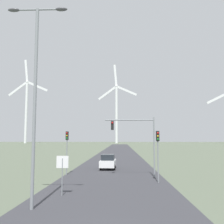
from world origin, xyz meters
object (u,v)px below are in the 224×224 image
(traffic_light_mast_overhead, at_px, (136,134))
(streetlamp, at_px, (35,81))
(traffic_light_post_near_left, at_px, (67,143))
(wind_turbine_far_left, at_px, (26,106))
(wind_turbine_left, at_px, (116,108))
(traffic_light_post_near_right, at_px, (158,145))
(stop_sign_near, at_px, (62,168))
(car_approaching, at_px, (108,162))

(traffic_light_mast_overhead, bearing_deg, streetlamp, -117.88)
(traffic_light_post_near_left, relative_size, wind_turbine_far_left, 0.06)
(streetlamp, bearing_deg, wind_turbine_left, 89.72)
(traffic_light_post_near_right, bearing_deg, traffic_light_mast_overhead, 118.78)
(stop_sign_near, xyz_separation_m, wind_turbine_left, (0.17, 203.64, 27.87))
(traffic_light_post_near_left, xyz_separation_m, traffic_light_post_near_right, (8.99, -4.71, -0.07))
(traffic_light_post_near_right, bearing_deg, stop_sign_near, -142.49)
(traffic_light_post_near_right, xyz_separation_m, car_approaching, (-4.85, 9.90, -2.33))
(streetlamp, bearing_deg, stop_sign_near, 76.07)
(stop_sign_near, bearing_deg, wind_turbine_left, 89.95)
(car_approaching, height_order, wind_turbine_far_left, wind_turbine_far_left)
(streetlamp, height_order, wind_turbine_left, wind_turbine_left)
(car_approaching, relative_size, wind_turbine_far_left, 0.06)
(traffic_light_post_near_right, height_order, wind_turbine_left, wind_turbine_left)
(wind_turbine_far_left, bearing_deg, car_approaching, -66.92)
(traffic_light_post_near_left, bearing_deg, wind_turbine_left, 89.41)
(traffic_light_mast_overhead, height_order, wind_turbine_far_left, wind_turbine_far_left)
(traffic_light_mast_overhead, bearing_deg, traffic_light_post_near_left, 167.17)
(traffic_light_post_near_left, xyz_separation_m, wind_turbine_far_left, (-73.91, 188.32, 28.16))
(traffic_light_post_near_right, bearing_deg, traffic_light_post_near_left, 152.33)
(traffic_light_post_near_right, distance_m, car_approaching, 11.27)
(streetlamp, relative_size, stop_sign_near, 4.30)
(stop_sign_near, height_order, traffic_light_post_near_right, traffic_light_post_near_right)
(traffic_light_post_near_right, xyz_separation_m, wind_turbine_far_left, (-82.90, 193.03, 28.23))
(streetlamp, distance_m, stop_sign_near, 6.24)
(streetlamp, xyz_separation_m, wind_turbine_far_left, (-74.89, 201.97, 24.50))
(stop_sign_near, relative_size, wind_turbine_left, 0.04)
(traffic_light_post_near_left, bearing_deg, wind_turbine_far_left, 111.43)
(streetlamp, bearing_deg, wind_turbine_far_left, 110.34)
(streetlamp, distance_m, car_approaching, 20.04)
(streetlamp, bearing_deg, traffic_light_post_near_left, 94.10)
(streetlamp, relative_size, traffic_light_mast_overhead, 1.91)
(streetlamp, relative_size, wind_turbine_far_left, 0.16)
(car_approaching, xyz_separation_m, wind_turbine_left, (-2.14, 188.25, 28.80))
(traffic_light_mast_overhead, xyz_separation_m, wind_turbine_far_left, (-81.22, 189.99, 27.23))
(wind_turbine_left, bearing_deg, traffic_light_post_near_left, -90.59)
(traffic_light_mast_overhead, relative_size, car_approaching, 1.42)
(stop_sign_near, relative_size, traffic_light_post_near_right, 0.59)
(stop_sign_near, height_order, wind_turbine_left, wind_turbine_left)
(stop_sign_near, xyz_separation_m, traffic_light_post_near_left, (-1.83, 10.21, 1.47))
(stop_sign_near, xyz_separation_m, car_approaching, (2.31, 15.39, -0.93))
(traffic_light_mast_overhead, distance_m, wind_turbine_far_left, 208.41)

